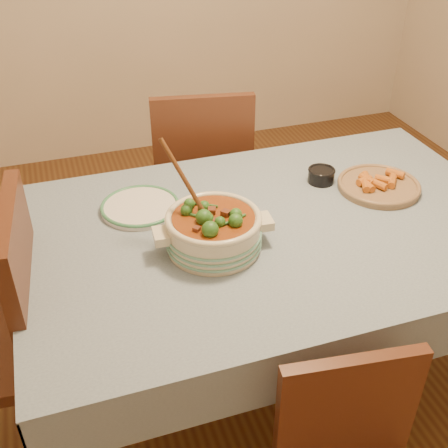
% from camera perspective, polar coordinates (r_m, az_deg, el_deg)
% --- Properties ---
extents(floor, '(4.50, 4.50, 0.00)m').
position_cam_1_polar(floor, '(2.39, 4.19, -15.26)').
color(floor, '#4E2A16').
rests_on(floor, ground).
extents(dining_table, '(1.68, 1.08, 0.76)m').
position_cam_1_polar(dining_table, '(1.93, 4.99, -2.31)').
color(dining_table, brown).
rests_on(dining_table, floor).
extents(stew_casserole, '(0.38, 0.31, 0.35)m').
position_cam_1_polar(stew_casserole, '(1.72, -1.08, -0.43)').
color(stew_casserole, beige).
rests_on(stew_casserole, dining_table).
extents(white_plate, '(0.32, 0.32, 0.02)m').
position_cam_1_polar(white_plate, '(1.97, -8.52, 1.76)').
color(white_plate, silver).
rests_on(white_plate, dining_table).
extents(condiment_bowl, '(0.10, 0.10, 0.05)m').
position_cam_1_polar(condiment_bowl, '(2.14, 9.86, 4.96)').
color(condiment_bowl, black).
rests_on(condiment_bowl, dining_table).
extents(fried_plate, '(0.37, 0.37, 0.05)m').
position_cam_1_polar(fried_plate, '(2.14, 15.46, 3.90)').
color(fried_plate, '#846749').
rests_on(fried_plate, dining_table).
extents(chair_far, '(0.52, 0.52, 0.95)m').
position_cam_1_polar(chair_far, '(2.66, -2.29, 5.45)').
color(chair_far, '#552B1A').
rests_on(chair_far, floor).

